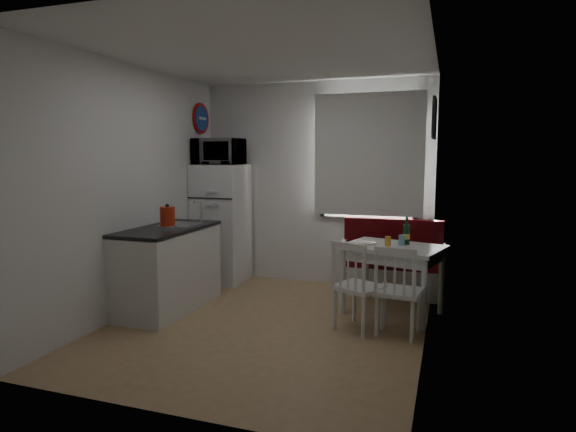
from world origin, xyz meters
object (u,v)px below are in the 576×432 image
kitchen_counter (169,268)px  kettle (168,217)px  dining_table (393,253)px  microwave (218,152)px  fridge (221,224)px  wine_bottle (406,231)px  chair_right (398,282)px  bench (391,270)px  chair_left (357,277)px

kitchen_counter → kettle: bearing=-55.1°
dining_table → microwave: 2.61m
fridge → wine_bottle: fridge is taller
kitchen_counter → fridge: bearing=89.1°
chair_right → kettle: size_ratio=1.82×
bench → dining_table: (0.11, -0.77, 0.36)m
dining_table → wine_bottle: size_ratio=3.82×
microwave → kitchen_counter: bearing=-90.9°
microwave → kettle: microwave is taller
bench → kettle: 2.70m
dining_table → fridge: fridge is taller
bench → chair_right: bearing=-80.9°
chair_left → fridge: fridge is taller
kitchen_counter → bench: size_ratio=1.06×
chair_right → wine_bottle: bearing=97.4°
kitchen_counter → wine_bottle: 2.58m
bench → chair_right: (0.23, -1.43, 0.23)m
fridge → kettle: 1.34m
chair_left → wine_bottle: wine_bottle is taller
kitchen_counter → bench: (2.22, 1.35, -0.16)m
kettle → microwave: bearing=91.4°
chair_right → fridge: bearing=158.9°
dining_table → chair_right: 0.68m
kitchen_counter → microwave: 1.74m
kitchen_counter → fridge: size_ratio=0.85×
fridge → kettle: size_ratio=6.18×
chair_left → chair_right: 0.37m
fridge → microwave: 0.94m
dining_table → fridge: (-2.31, 0.66, 0.12)m
microwave → kettle: bearing=-88.6°
fridge → chair_left: bearing=-32.7°
wine_bottle → fridge: bearing=167.0°
kettle → wine_bottle: (2.40, 0.75, -0.14)m
kettle → wine_bottle: size_ratio=0.85×
bench → chair_left: bearing=-95.7°
kitchen_counter → dining_table: 2.41m
bench → kettle: kettle is taller
kitchen_counter → chair_left: bearing=-2.1°
chair_left → wine_bottle: (0.37, 0.76, 0.35)m
chair_right → microwave: bearing=159.8°
chair_left → kettle: bearing=-154.5°
bench → fridge: (-2.20, -0.11, 0.48)m
chair_left → chair_right: chair_left is taller
kitchen_counter → dining_table: (2.33, 0.58, 0.20)m
dining_table → chair_left: chair_left is taller
kitchen_counter → wine_bottle: kitchen_counter is taller
bench → chair_right: 1.46m
fridge → wine_bottle: (2.43, -0.56, 0.11)m
bench → wine_bottle: 0.92m
wine_bottle → kitchen_counter: bearing=-164.4°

